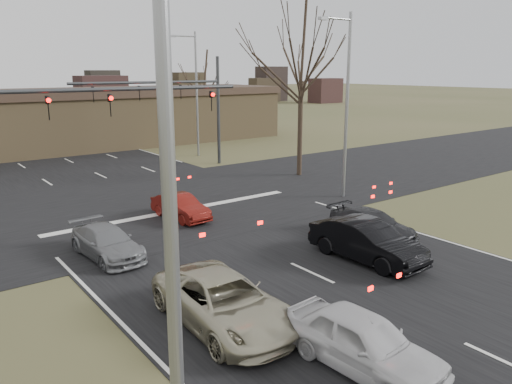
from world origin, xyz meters
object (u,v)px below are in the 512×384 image
car_charcoal_sedan (373,225)px  car_grey_ahead (107,242)px  building (65,119)px  car_red_ahead (180,207)px  streetlight_right_near (345,97)px  mast_arm_far (185,99)px  streetlight_right_far (195,88)px  car_black_hatch (367,241)px  streetlight_left (183,200)px  mast_arm_near (64,117)px  car_silver_suv (224,302)px  car_white_sedan (363,342)px

car_charcoal_sedan → car_grey_ahead: 10.97m
building → car_red_ahead: (-2.50, -26.28, -2.07)m
streetlight_right_near → car_charcoal_sedan: size_ratio=2.40×
mast_arm_far → car_red_ahead: (-6.68, -11.28, -4.42)m
mast_arm_far → streetlight_right_far: (3.14, 4.00, 0.57)m
streetlight_right_near → car_black_hatch: streetlight_right_near is taller
streetlight_right_near → car_charcoal_sedan: 8.67m
streetlight_right_far → streetlight_right_near: bearing=-91.7°
car_red_ahead → streetlight_left: bearing=-122.3°
mast_arm_near → car_silver_suv: mast_arm_near is taller
mast_arm_near → car_grey_ahead: (0.02, -4.06, -4.48)m
mast_arm_near → car_charcoal_sedan: 13.98m
mast_arm_far → car_charcoal_sedan: size_ratio=2.66×
car_black_hatch → car_silver_suv: bearing=-175.0°
car_black_hatch → building: bearing=88.7°
streetlight_right_far → streetlight_left: bearing=-120.3°
mast_arm_near → car_black_hatch: (7.74, -10.32, -4.30)m
streetlight_right_far → car_red_ahead: (-9.82, -15.28, -4.99)m
mast_arm_near → mast_arm_far: 15.17m
streetlight_left → car_silver_suv: bearing=53.5°
car_red_ahead → car_white_sedan: bearing=-104.7°
building → streetlight_left: bearing=-104.4°
car_red_ahead → streetlight_right_far: bearing=52.9°
mast_arm_near → car_red_ahead: 6.64m
building → mast_arm_far: bearing=-74.4°
building → streetlight_right_near: streetlight_right_near is taller
mast_arm_near → mast_arm_far: bearing=41.2°
car_charcoal_sedan → car_grey_ahead: car_charcoal_sedan is taller
car_charcoal_sedan → streetlight_right_near: bearing=53.1°
car_silver_suv → car_black_hatch: (7.04, 0.88, 0.05)m
mast_arm_near → car_black_hatch: mast_arm_near is taller
mast_arm_near → streetlight_right_far: (14.55, 14.00, 0.51)m
car_white_sedan → building: bearing=78.7°
mast_arm_far → car_black_hatch: (-3.67, -20.32, -4.25)m
streetlight_right_near → car_grey_ahead: 14.93m
car_black_hatch → car_charcoal_sedan: bearing=33.2°
building → car_red_ahead: building is taller
streetlight_left → mast_arm_far: bearing=60.9°
car_white_sedan → car_black_hatch: size_ratio=0.90×
building → car_red_ahead: size_ratio=11.76×
car_silver_suv → car_white_sedan: 4.08m
streetlight_right_far → car_grey_ahead: (-14.53, -18.06, -4.99)m
building → car_silver_suv: bearing=-100.2°
building → streetlight_right_near: (6.82, -28.00, 2.92)m
car_black_hatch → car_grey_ahead: car_black_hatch is taller
car_silver_suv → car_red_ahead: 10.71m
mast_arm_near → streetlight_left: size_ratio=1.21×
car_black_hatch → car_grey_ahead: size_ratio=1.14×
streetlight_left → car_black_hatch: bearing=30.5°
streetlight_right_near → car_white_sedan: size_ratio=2.38×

